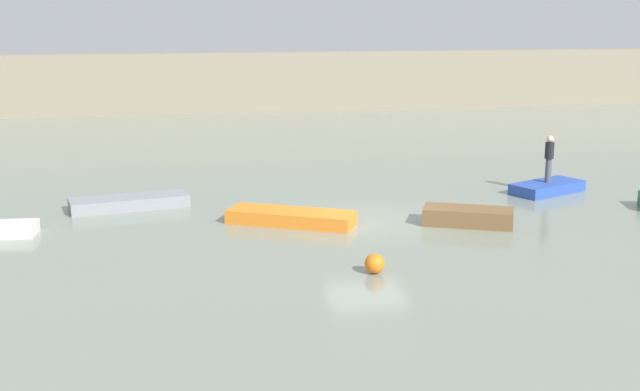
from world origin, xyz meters
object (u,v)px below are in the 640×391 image
object	(u,v)px
rowboat_brown	(468,217)
rowboat_blue	(547,187)
mooring_buoy	(375,264)
rowboat_orange	(291,217)
person_dark_shirt	(549,156)
rowboat_grey	(129,202)

from	to	relation	value
rowboat_brown	rowboat_blue	xyz separation A→B (m)	(4.36, 3.78, -0.07)
rowboat_brown	mooring_buoy	world-z (taller)	rowboat_brown
rowboat_orange	person_dark_shirt	bearing A→B (deg)	41.76
rowboat_blue	rowboat_orange	bearing A→B (deg)	170.07
rowboat_grey	rowboat_blue	bearing A→B (deg)	-12.68
rowboat_blue	mooring_buoy	bearing A→B (deg)	-162.06
rowboat_orange	person_dark_shirt	world-z (taller)	person_dark_shirt
rowboat_grey	rowboat_orange	bearing A→B (deg)	-41.97
rowboat_blue	mooring_buoy	size ratio (longest dim) A/B	5.40
rowboat_blue	mooring_buoy	xyz separation A→B (m)	(-8.32, -7.88, 0.06)
rowboat_blue	mooring_buoy	distance (m)	11.46
rowboat_grey	person_dark_shirt	xyz separation A→B (m)	(14.79, -0.21, 1.14)
rowboat_brown	rowboat_blue	size ratio (longest dim) A/B	0.99
rowboat_blue	person_dark_shirt	distance (m)	1.15
rowboat_brown	person_dark_shirt	size ratio (longest dim) A/B	1.60
rowboat_brown	person_dark_shirt	bearing A→B (deg)	64.31
rowboat_orange	rowboat_grey	bearing A→B (deg)	176.07
person_dark_shirt	rowboat_brown	bearing A→B (deg)	-139.10
rowboat_orange	person_dark_shirt	xyz separation A→B (m)	(9.74, 2.72, 1.13)
rowboat_brown	rowboat_blue	world-z (taller)	rowboat_brown
person_dark_shirt	mooring_buoy	xyz separation A→B (m)	(-8.32, -7.88, -1.09)
rowboat_orange	rowboat_blue	world-z (taller)	rowboat_orange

